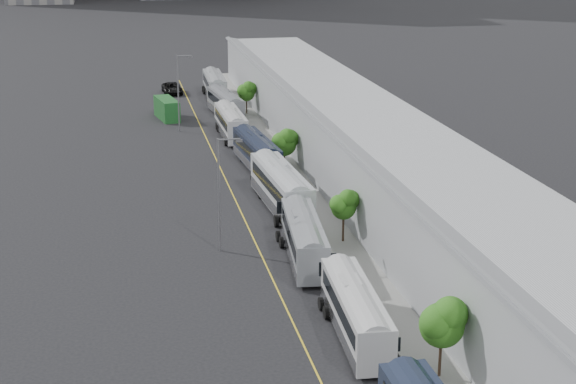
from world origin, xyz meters
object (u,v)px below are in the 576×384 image
object	(u,v)px
bus_5	(257,155)
suv	(172,88)
bus_8	(215,87)
bus_4	(281,191)
bus_7	(225,106)
street_lamp_far	(179,88)
bus_3	(304,242)
street_lamp_near	(221,187)
shipping_container	(167,109)
bus_6	(231,125)
bus_2	(356,316)

from	to	relation	value
bus_5	suv	distance (m)	46.63
bus_8	bus_4	bearing A→B (deg)	-88.80
bus_7	street_lamp_far	distance (m)	10.94
bus_3	street_lamp_near	bearing A→B (deg)	156.34
bus_3	shipping_container	xyz separation A→B (m)	(-7.17, 55.37, -0.12)
bus_7	bus_5	bearing A→B (deg)	-95.97
suv	bus_6	bearing A→B (deg)	-83.41
bus_6	shipping_container	bearing A→B (deg)	119.27
bus_6	street_lamp_far	xyz separation A→B (m)	(-5.91, 4.32, 4.10)
bus_6	bus_7	world-z (taller)	bus_7
bus_6	bus_7	bearing A→B (deg)	85.11
bus_6	street_lamp_far	distance (m)	8.39
bus_6	street_lamp_near	xyz separation A→B (m)	(-6.05, -39.64, 3.90)
bus_4	suv	world-z (taller)	bus_4
bus_7	bus_8	size ratio (longest dim) A/B	0.96
shipping_container	bus_7	bearing A→B (deg)	-12.95
bus_8	street_lamp_near	world-z (taller)	street_lamp_near
bus_3	bus_6	size ratio (longest dim) A/B	1.01
bus_3	bus_8	xyz separation A→B (m)	(1.03, 69.43, 0.08)
bus_2	bus_8	size ratio (longest dim) A/B	0.93
bus_4	bus_6	xyz separation A→B (m)	(-0.73, 29.68, -0.21)
bus_4	street_lamp_near	distance (m)	12.61
bus_6	bus_8	distance (m)	26.40
bus_6	suv	distance (m)	31.40
street_lamp_near	street_lamp_far	distance (m)	43.96
street_lamp_near	shipping_container	bearing A→B (deg)	91.19
bus_7	street_lamp_far	bearing A→B (deg)	-137.64
bus_6	bus_7	xyz separation A→B (m)	(0.85, 11.88, 0.00)
bus_3	street_lamp_far	world-z (taller)	street_lamp_far
bus_6	street_lamp_near	size ratio (longest dim) A/B	1.30
bus_7	bus_8	xyz separation A→B (m)	(0.22, 14.50, 0.08)
bus_4	shipping_container	distance (m)	42.73
bus_5	shipping_container	xyz separation A→B (m)	(-7.93, 27.59, -0.14)
bus_2	bus_6	bearing A→B (deg)	93.68
bus_3	bus_6	world-z (taller)	bus_3
bus_2	street_lamp_far	bearing A→B (deg)	99.15
bus_8	street_lamp_near	xyz separation A→B (m)	(-7.12, -66.03, 3.81)
bus_7	suv	distance (m)	20.00
bus_8	street_lamp_near	distance (m)	66.52
bus_2	bus_5	bearing A→B (deg)	92.73
bus_4	shipping_container	size ratio (longest dim) A/B	2.10
bus_4	bus_8	distance (m)	56.06
bus_4	street_lamp_near	size ratio (longest dim) A/B	1.49
shipping_container	bus_4	bearing A→B (deg)	-89.22
bus_7	bus_2	bearing A→B (deg)	-96.23
bus_3	suv	size ratio (longest dim) A/B	2.03
bus_4	bus_8	world-z (taller)	bus_4
bus_3	suv	xyz separation A→B (m)	(-5.13, 74.02, -0.66)
bus_3	bus_5	distance (m)	27.79
bus_7	shipping_container	distance (m)	8.00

